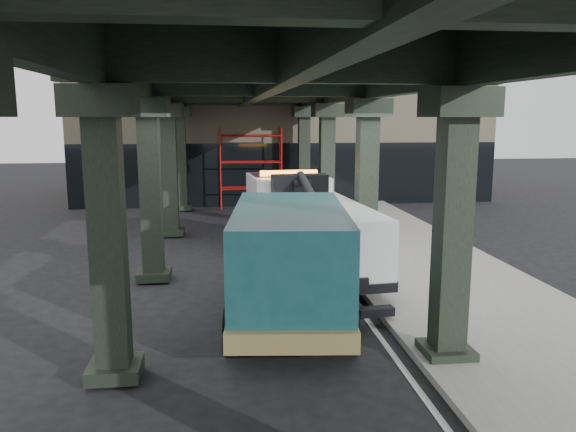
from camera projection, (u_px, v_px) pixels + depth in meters
ground at (284, 299)px, 14.10m from camera, size 90.00×90.00×0.00m
sidewalk at (427, 269)px, 16.57m from camera, size 5.00×40.00×0.15m
lane_stripe at (334, 274)px, 16.25m from camera, size 0.12×38.00×0.01m
viaduct at (260, 81)px, 15.06m from camera, size 7.40×32.00×6.40m
building at (279, 126)px, 33.19m from camera, size 22.00×10.00×8.00m
scaffolding at (251, 166)px, 28.05m from camera, size 3.08×0.88×4.00m
tow_truck at (302, 221)px, 16.93m from camera, size 3.23×9.04×2.91m
towed_van at (289, 258)px, 12.56m from camera, size 3.12×6.60×2.59m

